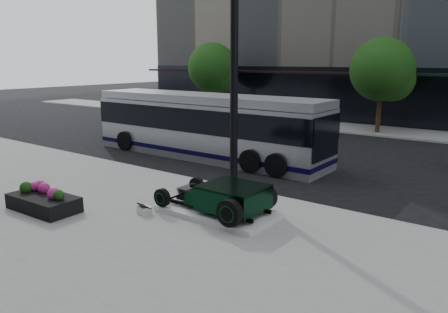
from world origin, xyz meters
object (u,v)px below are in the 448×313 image
Objects in this scene: flower_planter at (44,201)px; lamppost at (234,71)px; hot_rod at (227,197)px; transit_bus at (206,125)px.

lamppost is at bearing 56.87° from flower_planter.
flower_planter is at bearing -148.98° from hot_rod.
lamppost is 3.80× the size of flower_planter.
transit_bus is (-5.86, 6.22, 0.79)m from hot_rod.
lamppost is 6.54m from transit_bus.
transit_bus is at bearing 138.32° from lamppost.
flower_planter is 0.19× the size of transit_bus.
transit_bus is at bearing 97.49° from flower_planter.
transit_bus reaches higher than hot_rod.
lamppost is (-1.38, 2.23, 3.42)m from hot_rod.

